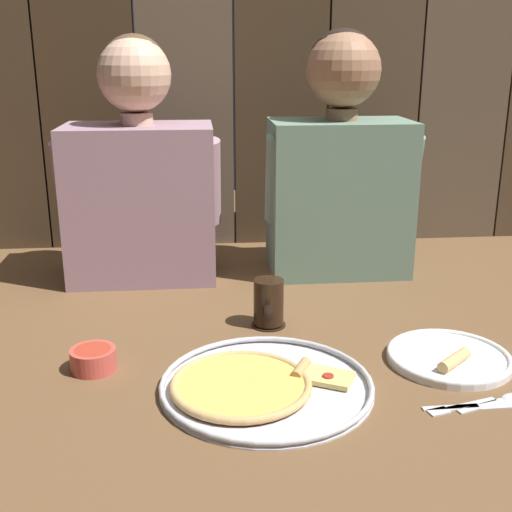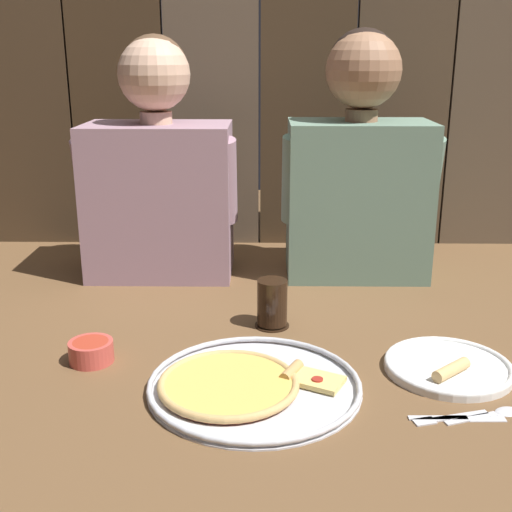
{
  "view_description": "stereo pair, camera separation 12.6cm",
  "coord_description": "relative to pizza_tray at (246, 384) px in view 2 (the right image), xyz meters",
  "views": [
    {
      "loc": [
        -0.11,
        -1.1,
        0.56
      ],
      "look_at": [
        -0.0,
        0.1,
        0.18
      ],
      "focal_mm": 45.31,
      "sensor_mm": 36.0,
      "label": 1
    },
    {
      "loc": [
        0.02,
        -1.1,
        0.56
      ],
      "look_at": [
        -0.0,
        0.1,
        0.18
      ],
      "focal_mm": 45.31,
      "sensor_mm": 36.0,
      "label": 2
    }
  ],
  "objects": [
    {
      "name": "ground_plane",
      "position": [
        0.02,
        0.1,
        -0.01
      ],
      "size": [
        3.2,
        3.2,
        0.0
      ],
      "primitive_type": "plane",
      "color": "brown"
    },
    {
      "name": "pizza_tray",
      "position": [
        0.0,
        0.0,
        0.0
      ],
      "size": [
        0.37,
        0.37,
        0.03
      ],
      "color": "silver",
      "rests_on": "ground"
    },
    {
      "name": "dinner_plate",
      "position": [
        0.37,
        0.07,
        -0.0
      ],
      "size": [
        0.23,
        0.23,
        0.03
      ],
      "color": "white",
      "rests_on": "ground"
    },
    {
      "name": "drinking_glass",
      "position": [
        0.05,
        0.27,
        0.04
      ],
      "size": [
        0.07,
        0.07,
        0.1
      ],
      "color": "black",
      "rests_on": "ground"
    },
    {
      "name": "dipping_bowl",
      "position": [
        -0.3,
        0.1,
        0.01
      ],
      "size": [
        0.08,
        0.08,
        0.04
      ],
      "color": "#CC4C42",
      "rests_on": "ground"
    },
    {
      "name": "table_fork",
      "position": [
        0.33,
        -0.09,
        -0.01
      ],
      "size": [
        0.13,
        0.05,
        0.01
      ],
      "color": "silver",
      "rests_on": "ground"
    },
    {
      "name": "table_knife",
      "position": [
        0.34,
        -0.09,
        -0.01
      ],
      "size": [
        0.16,
        0.02,
        0.01
      ],
      "color": "silver",
      "rests_on": "ground"
    },
    {
      "name": "table_spoon",
      "position": [
        0.41,
        -0.08,
        -0.01
      ],
      "size": [
        0.14,
        0.07,
        0.01
      ],
      "color": "silver",
      "rests_on": "ground"
    },
    {
      "name": "diner_left",
      "position": [
        -0.24,
        0.63,
        0.26
      ],
      "size": [
        0.4,
        0.23,
        0.6
      ],
      "color": "gray",
      "rests_on": "ground"
    },
    {
      "name": "diner_right",
      "position": [
        0.27,
        0.63,
        0.28
      ],
      "size": [
        0.39,
        0.22,
        0.62
      ],
      "color": "slate",
      "rests_on": "ground"
    },
    {
      "name": "wooden_backdrop_wall",
      "position": [
        0.02,
        0.92,
        0.62
      ],
      "size": [
        2.19,
        0.03,
        1.26
      ],
      "color": "#473523",
      "rests_on": "ground"
    }
  ]
}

